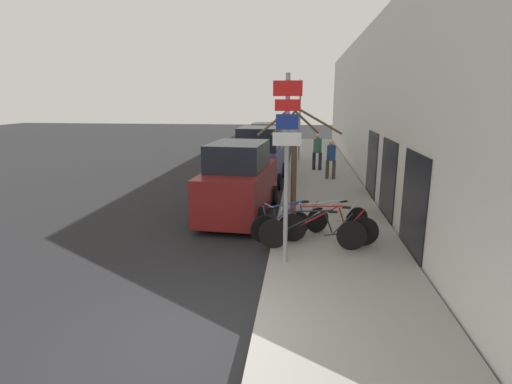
# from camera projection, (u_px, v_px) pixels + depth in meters

# --- Properties ---
(ground_plane) EXTENTS (80.00, 80.00, 0.00)m
(ground_plane) POSITION_uv_depth(u_px,v_px,m) (261.00, 186.00, 16.90)
(ground_plane) COLOR black
(sidewalk_curb) EXTENTS (3.20, 32.00, 0.15)m
(sidewalk_curb) POSITION_uv_depth(u_px,v_px,m) (320.00, 173.00, 19.30)
(sidewalk_curb) COLOR gray
(sidewalk_curb) RESTS_ON ground
(building_facade) EXTENTS (0.23, 32.00, 6.50)m
(building_facade) POSITION_uv_depth(u_px,v_px,m) (361.00, 107.00, 18.31)
(building_facade) COLOR silver
(building_facade) RESTS_ON ground
(signpost) EXTENTS (0.58, 0.11, 3.95)m
(signpost) POSITION_uv_depth(u_px,v_px,m) (287.00, 157.00, 8.15)
(signpost) COLOR #939399
(signpost) RESTS_ON sidewalk_curb
(bicycle_0) EXTENTS (2.52, 0.44, 0.97)m
(bicycle_0) POSITION_uv_depth(u_px,v_px,m) (312.00, 232.00, 9.29)
(bicycle_0) COLOR black
(bicycle_0) RESTS_ON sidewalk_curb
(bicycle_1) EXTENTS (2.42, 0.44, 0.98)m
(bicycle_1) POSITION_uv_depth(u_px,v_px,m) (327.00, 227.00, 9.65)
(bicycle_1) COLOR black
(bicycle_1) RESTS_ON sidewalk_curb
(bicycle_2) EXTENTS (1.94, 1.28, 0.93)m
(bicycle_2) POSITION_uv_depth(u_px,v_px,m) (291.00, 222.00, 10.11)
(bicycle_2) COLOR black
(bicycle_2) RESTS_ON sidewalk_curb
(bicycle_3) EXTENTS (2.17, 0.91, 0.87)m
(bicycle_3) POSITION_uv_depth(u_px,v_px,m) (328.00, 219.00, 10.43)
(bicycle_3) COLOR black
(bicycle_3) RESTS_ON sidewalk_curb
(parked_car_0) EXTENTS (2.20, 4.59, 2.32)m
(parked_car_0) POSITION_uv_depth(u_px,v_px,m) (239.00, 182.00, 12.36)
(parked_car_0) COLOR maroon
(parked_car_0) RESTS_ON ground
(parked_car_1) EXTENTS (2.15, 4.39, 2.42)m
(parked_car_1) POSITION_uv_depth(u_px,v_px,m) (260.00, 158.00, 17.27)
(parked_car_1) COLOR navy
(parked_car_1) RESTS_ON ground
(parked_car_2) EXTENTS (1.93, 4.17, 2.29)m
(parked_car_2) POSITION_uv_depth(u_px,v_px,m) (267.00, 146.00, 22.14)
(parked_car_2) COLOR #144728
(parked_car_2) RESTS_ON ground
(pedestrian_near) EXTENTS (0.46, 0.40, 1.79)m
(pedestrian_near) POSITION_uv_depth(u_px,v_px,m) (317.00, 149.00, 19.53)
(pedestrian_near) COLOR #1E2338
(pedestrian_near) RESTS_ON sidewalk_curb
(pedestrian_far) EXTENTS (0.44, 0.38, 1.69)m
(pedestrian_far) POSITION_uv_depth(u_px,v_px,m) (331.00, 157.00, 17.39)
(pedestrian_far) COLOR #4C3D2D
(pedestrian_far) RESTS_ON sidewalk_curb
(street_tree) EXTENTS (2.42, 0.99, 3.32)m
(street_tree) POSITION_uv_depth(u_px,v_px,m) (294.00, 161.00, 11.85)
(street_tree) COLOR brown
(street_tree) RESTS_ON sidewalk_curb
(traffic_light) EXTENTS (0.20, 0.30, 4.50)m
(traffic_light) POSITION_uv_depth(u_px,v_px,m) (300.00, 109.00, 22.21)
(traffic_light) COLOR #939399
(traffic_light) RESTS_ON sidewalk_curb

